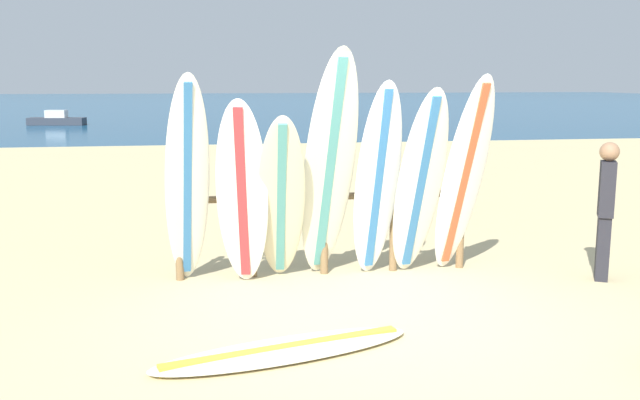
{
  "coord_description": "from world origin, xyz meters",
  "views": [
    {
      "loc": [
        -1.54,
        -6.05,
        2.24
      ],
      "look_at": [
        -0.24,
        2.01,
        0.81
      ],
      "focal_mm": 39.4,
      "sensor_mm": 36.0,
      "label": 1
    }
  ],
  "objects_px": {
    "surfboard_leaning_far_right": "(463,177)",
    "small_boat_offshore": "(57,120)",
    "surfboard_leaning_center": "(329,167)",
    "surfboard_lying_on_sand": "(284,350)",
    "surfboard_rack": "(324,218)",
    "surfboard_leaning_far_left": "(187,182)",
    "beachgoer_standing": "(606,205)",
    "surfboard_leaning_center_left": "(281,200)",
    "surfboard_leaning_right": "(420,184)",
    "surfboard_leaning_left": "(242,194)",
    "surfboard_leaning_center_right": "(377,181)"
  },
  "relations": [
    {
      "from": "beachgoer_standing",
      "to": "small_boat_offshore",
      "type": "relative_size",
      "value": 0.57
    },
    {
      "from": "surfboard_leaning_center_left",
      "to": "surfboard_leaning_center",
      "type": "xyz_separation_m",
      "value": [
        0.53,
        0.05,
        0.34
      ]
    },
    {
      "from": "surfboard_leaning_left",
      "to": "small_boat_offshore",
      "type": "xyz_separation_m",
      "value": [
        -7.4,
        27.88,
        -0.77
      ]
    },
    {
      "from": "surfboard_lying_on_sand",
      "to": "beachgoer_standing",
      "type": "height_order",
      "value": "beachgoer_standing"
    },
    {
      "from": "surfboard_leaning_center",
      "to": "surfboard_lying_on_sand",
      "type": "bearing_deg",
      "value": -109.84
    },
    {
      "from": "surfboard_leaning_right",
      "to": "surfboard_leaning_far_right",
      "type": "relative_size",
      "value": 0.94
    },
    {
      "from": "surfboard_leaning_center",
      "to": "small_boat_offshore",
      "type": "xyz_separation_m",
      "value": [
        -8.35,
        27.8,
        -1.03
      ]
    },
    {
      "from": "surfboard_leaning_right",
      "to": "surfboard_leaning_far_left",
      "type": "bearing_deg",
      "value": 178.5
    },
    {
      "from": "surfboard_leaning_center_left",
      "to": "surfboard_leaning_center",
      "type": "bearing_deg",
      "value": 5.3
    },
    {
      "from": "small_boat_offshore",
      "to": "surfboard_leaning_left",
      "type": "bearing_deg",
      "value": -75.12
    },
    {
      "from": "surfboard_leaning_center",
      "to": "surfboard_leaning_far_left",
      "type": "bearing_deg",
      "value": 179.33
    },
    {
      "from": "surfboard_leaning_left",
      "to": "surfboard_leaning_right",
      "type": "bearing_deg",
      "value": 0.76
    },
    {
      "from": "surfboard_leaning_left",
      "to": "beachgoer_standing",
      "type": "relative_size",
      "value": 1.32
    },
    {
      "from": "surfboard_rack",
      "to": "surfboard_leaning_left",
      "type": "height_order",
      "value": "surfboard_leaning_left"
    },
    {
      "from": "surfboard_leaning_far_left",
      "to": "surfboard_leaning_right",
      "type": "distance_m",
      "value": 2.52
    },
    {
      "from": "surfboard_leaning_far_left",
      "to": "beachgoer_standing",
      "type": "distance_m",
      "value": 4.57
    },
    {
      "from": "surfboard_leaning_far_right",
      "to": "small_boat_offshore",
      "type": "distance_m",
      "value": 29.52
    },
    {
      "from": "surfboard_lying_on_sand",
      "to": "small_boat_offshore",
      "type": "bearing_deg",
      "value": 104.37
    },
    {
      "from": "surfboard_rack",
      "to": "surfboard_leaning_left",
      "type": "bearing_deg",
      "value": -156.63
    },
    {
      "from": "surfboard_leaning_far_right",
      "to": "small_boat_offshore",
      "type": "relative_size",
      "value": 0.84
    },
    {
      "from": "surfboard_lying_on_sand",
      "to": "surfboard_leaning_left",
      "type": "bearing_deg",
      "value": 96.77
    },
    {
      "from": "surfboard_leaning_center",
      "to": "surfboard_leaning_center_right",
      "type": "bearing_deg",
      "value": 7.06
    },
    {
      "from": "surfboard_leaning_far_left",
      "to": "surfboard_leaning_right",
      "type": "bearing_deg",
      "value": -1.5
    },
    {
      "from": "surfboard_leaning_right",
      "to": "small_boat_offshore",
      "type": "xyz_separation_m",
      "value": [
        -9.36,
        27.85,
        -0.82
      ]
    },
    {
      "from": "surfboard_leaning_far_left",
      "to": "surfboard_leaning_far_right",
      "type": "height_order",
      "value": "surfboard_leaning_far_left"
    },
    {
      "from": "surfboard_rack",
      "to": "surfboard_leaning_center_left",
      "type": "distance_m",
      "value": 0.72
    },
    {
      "from": "surfboard_rack",
      "to": "surfboard_lying_on_sand",
      "type": "xyz_separation_m",
      "value": [
        -0.72,
        -2.33,
        -0.62
      ]
    },
    {
      "from": "surfboard_leaning_left",
      "to": "surfboard_lying_on_sand",
      "type": "bearing_deg",
      "value": -83.23
    },
    {
      "from": "surfboard_leaning_center",
      "to": "surfboard_lying_on_sand",
      "type": "distance_m",
      "value": 2.46
    },
    {
      "from": "surfboard_leaning_center_left",
      "to": "surfboard_leaning_right",
      "type": "xyz_separation_m",
      "value": [
        1.54,
        0.0,
        0.13
      ]
    },
    {
      "from": "surfboard_leaning_far_left",
      "to": "small_boat_offshore",
      "type": "bearing_deg",
      "value": 103.82
    },
    {
      "from": "surfboard_leaning_center_left",
      "to": "small_boat_offshore",
      "type": "xyz_separation_m",
      "value": [
        -7.82,
        27.85,
        -0.69
      ]
    },
    {
      "from": "surfboard_rack",
      "to": "surfboard_leaning_far_right",
      "type": "relative_size",
      "value": 1.47
    },
    {
      "from": "surfboard_rack",
      "to": "surfboard_leaning_right",
      "type": "xyz_separation_m",
      "value": [
        1.0,
        -0.38,
        0.42
      ]
    },
    {
      "from": "beachgoer_standing",
      "to": "surfboard_leaning_left",
      "type": "bearing_deg",
      "value": 175.1
    },
    {
      "from": "surfboard_leaning_far_right",
      "to": "surfboard_leaning_center_left",
      "type": "bearing_deg",
      "value": -178.83
    },
    {
      "from": "surfboard_leaning_right",
      "to": "surfboard_leaning_center",
      "type": "bearing_deg",
      "value": 177.25
    },
    {
      "from": "surfboard_rack",
      "to": "surfboard_leaning_far_left",
      "type": "distance_m",
      "value": 1.63
    },
    {
      "from": "surfboard_lying_on_sand",
      "to": "surfboard_rack",
      "type": "bearing_deg",
      "value": 72.78
    },
    {
      "from": "surfboard_leaning_far_left",
      "to": "surfboard_leaning_left",
      "type": "xyz_separation_m",
      "value": [
        0.57,
        -0.09,
        -0.13
      ]
    },
    {
      "from": "surfboard_leaning_far_left",
      "to": "surfboard_leaning_center",
      "type": "xyz_separation_m",
      "value": [
        1.52,
        -0.02,
        0.13
      ]
    },
    {
      "from": "surfboard_leaning_far_left",
      "to": "surfboard_leaning_center",
      "type": "bearing_deg",
      "value": -0.67
    },
    {
      "from": "surfboard_leaning_far_left",
      "to": "surfboard_leaning_far_right",
      "type": "xyz_separation_m",
      "value": [
        3.04,
        -0.02,
        -0.01
      ]
    },
    {
      "from": "surfboard_leaning_center",
      "to": "beachgoer_standing",
      "type": "relative_size",
      "value": 1.66
    },
    {
      "from": "beachgoer_standing",
      "to": "small_boat_offshore",
      "type": "distance_m",
      "value": 30.43
    },
    {
      "from": "surfboard_leaning_left",
      "to": "surfboard_leaning_right",
      "type": "height_order",
      "value": "surfboard_leaning_right"
    },
    {
      "from": "surfboard_rack",
      "to": "surfboard_leaning_far_left",
      "type": "xyz_separation_m",
      "value": [
        -1.52,
        -0.32,
        0.5
      ]
    },
    {
      "from": "surfboard_rack",
      "to": "surfboard_lying_on_sand",
      "type": "height_order",
      "value": "surfboard_rack"
    },
    {
      "from": "surfboard_lying_on_sand",
      "to": "surfboard_leaning_center_right",
      "type": "bearing_deg",
      "value": 58.26
    },
    {
      "from": "surfboard_leaning_center_right",
      "to": "surfboard_leaning_right",
      "type": "relative_size",
      "value": 1.03
    }
  ]
}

